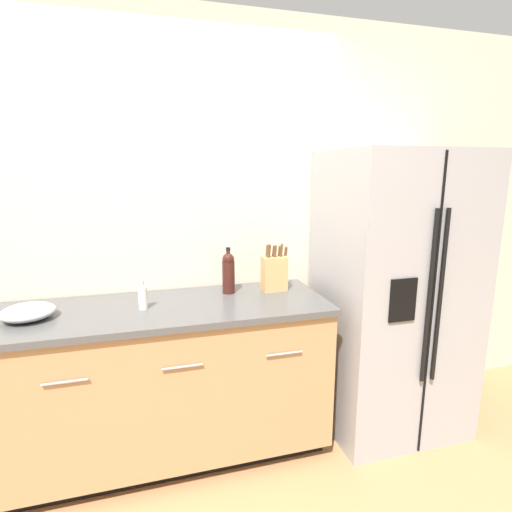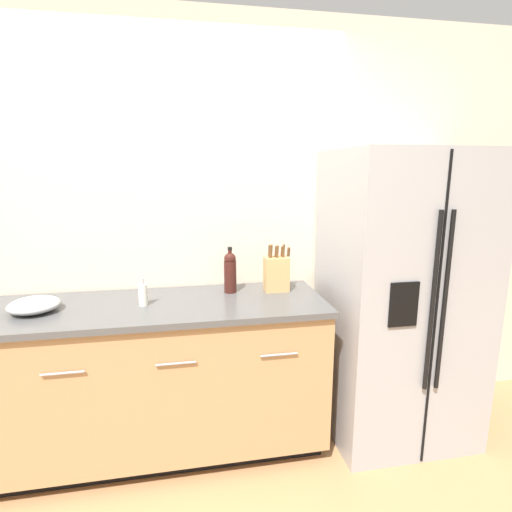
{
  "view_description": "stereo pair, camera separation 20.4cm",
  "coord_description": "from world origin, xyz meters",
  "px_view_note": "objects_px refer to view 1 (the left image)",
  "views": [
    {
      "loc": [
        0.03,
        -1.23,
        1.66
      ],
      "look_at": [
        0.65,
        0.93,
        1.18
      ],
      "focal_mm": 28.0,
      "sensor_mm": 36.0,
      "label": 1
    },
    {
      "loc": [
        0.23,
        -1.28,
        1.66
      ],
      "look_at": [
        0.65,
        0.93,
        1.18
      ],
      "focal_mm": 28.0,
      "sensor_mm": 36.0,
      "label": 2
    }
  ],
  "objects_px": {
    "knife_block": "(274,273)",
    "wine_bottle": "(228,272)",
    "refrigerator": "(393,294)",
    "mixing_bowl": "(28,312)",
    "soap_dispenser": "(143,298)"
  },
  "relations": [
    {
      "from": "soap_dispenser",
      "to": "mixing_bowl",
      "type": "height_order",
      "value": "soap_dispenser"
    },
    {
      "from": "knife_block",
      "to": "mixing_bowl",
      "type": "bearing_deg",
      "value": -174.37
    },
    {
      "from": "wine_bottle",
      "to": "soap_dispenser",
      "type": "height_order",
      "value": "wine_bottle"
    },
    {
      "from": "refrigerator",
      "to": "mixing_bowl",
      "type": "relative_size",
      "value": 6.88
    },
    {
      "from": "knife_block",
      "to": "mixing_bowl",
      "type": "distance_m",
      "value": 1.35
    },
    {
      "from": "knife_block",
      "to": "mixing_bowl",
      "type": "height_order",
      "value": "knife_block"
    },
    {
      "from": "knife_block",
      "to": "refrigerator",
      "type": "bearing_deg",
      "value": -12.02
    },
    {
      "from": "knife_block",
      "to": "soap_dispenser",
      "type": "height_order",
      "value": "knife_block"
    },
    {
      "from": "knife_block",
      "to": "wine_bottle",
      "type": "distance_m",
      "value": 0.29
    },
    {
      "from": "knife_block",
      "to": "wine_bottle",
      "type": "bearing_deg",
      "value": 175.33
    },
    {
      "from": "refrigerator",
      "to": "wine_bottle",
      "type": "height_order",
      "value": "refrigerator"
    },
    {
      "from": "wine_bottle",
      "to": "soap_dispenser",
      "type": "distance_m",
      "value": 0.53
    },
    {
      "from": "wine_bottle",
      "to": "soap_dispenser",
      "type": "bearing_deg",
      "value": -162.5
    },
    {
      "from": "knife_block",
      "to": "soap_dispenser",
      "type": "bearing_deg",
      "value": -170.23
    },
    {
      "from": "refrigerator",
      "to": "wine_bottle",
      "type": "bearing_deg",
      "value": 169.97
    }
  ]
}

